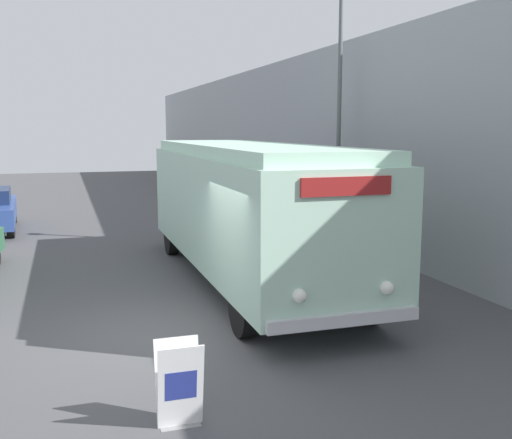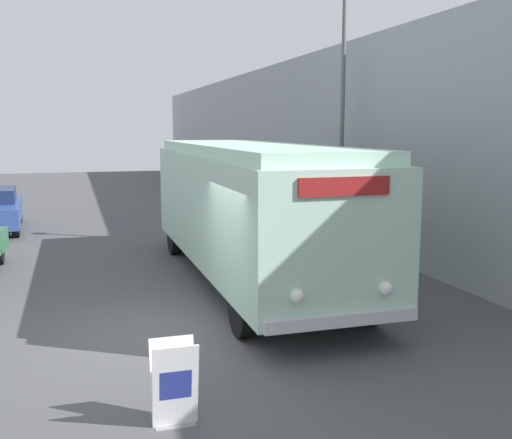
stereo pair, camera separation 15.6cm
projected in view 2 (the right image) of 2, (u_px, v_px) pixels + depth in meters
ground_plane at (165, 335)px, 10.23m from camera, size 80.00×80.00×0.00m
building_wall_right at (313, 141)px, 21.19m from camera, size 0.30×60.00×6.07m
vintage_bus at (250, 204)px, 13.56m from camera, size 2.64×9.99×3.14m
sign_board at (174, 385)px, 7.06m from camera, size 0.54×0.39×1.04m
streetlamp at (343, 81)px, 16.81m from camera, size 0.36×0.36×7.57m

